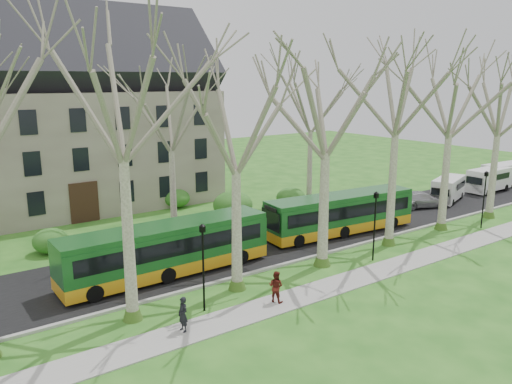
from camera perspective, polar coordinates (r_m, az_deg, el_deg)
ground at (r=28.93m, az=3.62°, el=-9.64°), size 120.00×120.00×0.00m
sidewalk at (r=27.18m, az=6.99°, el=-11.16°), size 70.00×2.00×0.06m
road at (r=33.09m, az=-2.39°, el=-6.64°), size 80.00×8.00×0.06m
curb at (r=30.00m, az=1.81°, el=-8.63°), size 80.00×0.25×0.14m
building at (r=46.16m, az=-21.77°, el=8.20°), size 26.50×12.20×16.00m
tree_row_verge at (r=27.29m, az=3.43°, el=4.28°), size 49.00×7.00×14.00m
tree_row_far at (r=35.72m, az=-9.10°, el=4.53°), size 33.00×7.00×12.00m
lamp_row at (r=27.33m, az=5.02°, el=-5.28°), size 36.22×0.22×4.30m
hedges at (r=38.18m, az=-15.34°, el=-2.91°), size 30.60×8.60×2.00m
bus_lead at (r=28.98m, az=-10.07°, el=-6.42°), size 12.27×2.72×3.06m
bus_follow at (r=36.69m, az=9.65°, el=-2.40°), size 11.98×3.50×2.95m
sedan at (r=45.94m, az=18.35°, el=-0.80°), size 5.20×3.41×1.40m
van_a at (r=48.99m, az=21.11°, el=0.27°), size 5.33×3.42×2.19m
van_b at (r=54.77m, az=25.09°, el=1.23°), size 5.35×2.03×2.32m
van_c at (r=58.37m, az=26.51°, el=1.77°), size 5.56×2.30×2.38m
pedestrian_a at (r=22.92m, az=-8.35°, el=-13.67°), size 0.43×0.61×1.60m
pedestrian_b at (r=25.45m, az=2.28°, el=-10.73°), size 0.89×0.97×1.61m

